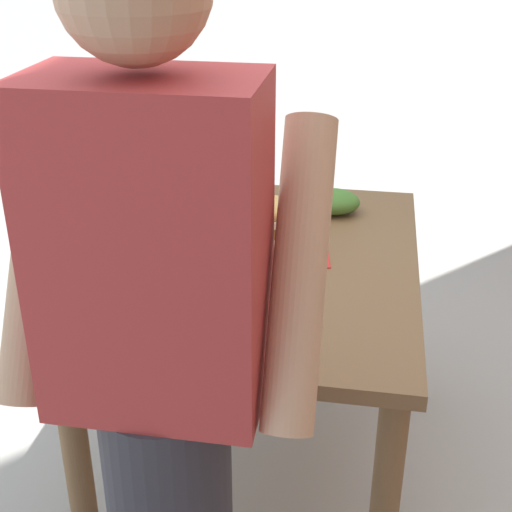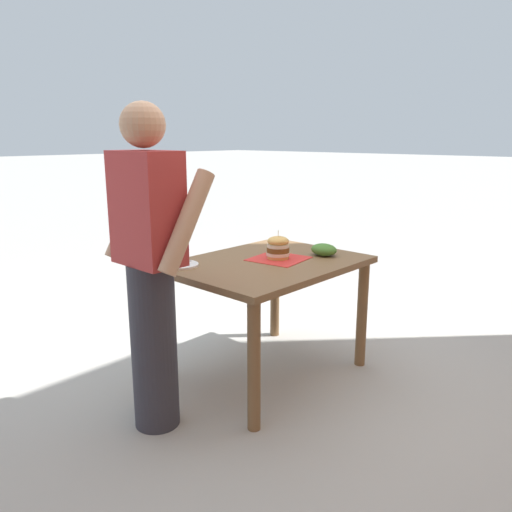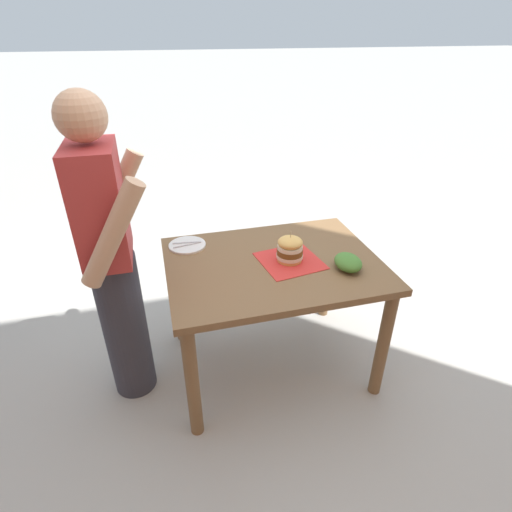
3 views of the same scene
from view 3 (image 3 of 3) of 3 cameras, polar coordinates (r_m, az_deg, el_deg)
The scene contains 8 objects.
ground_plane at distance 2.70m, azimuth 2.12°, elevation -14.83°, with size 80.00×80.00×0.00m, color #ADAAA3.
patio_table at distance 2.29m, azimuth 2.42°, elevation -3.27°, with size 0.89×1.18×0.76m.
serving_paper at distance 2.24m, azimuth 4.87°, elevation -0.68°, with size 0.32×0.32×0.00m, color red.
sandwich at distance 2.21m, azimuth 4.87°, elevation 1.02°, with size 0.15×0.15×0.18m.
pickle_spear at distance 2.33m, azimuth 5.30°, elevation 0.98°, with size 0.02×0.02×0.08m, color #8EA83D.
side_plate_with_forks at distance 2.42m, azimuth -9.79°, elevation 1.56°, with size 0.22×0.22×0.02m.
side_salad at distance 2.20m, azimuth 13.01°, elevation -0.88°, with size 0.18×0.14×0.08m, color #477F33.
diner_across_table at distance 2.14m, azimuth -19.91°, elevation -0.42°, with size 0.55×0.35×1.69m.
Camera 3 is at (-1.82, 0.59, 1.91)m, focal length 28.00 mm.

